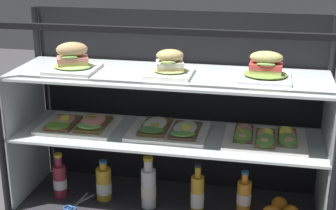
# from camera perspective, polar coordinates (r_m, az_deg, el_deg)

# --- Properties ---
(case_base_deck) EXTENTS (1.38, 0.44, 0.04)m
(case_base_deck) POSITION_cam_1_polar(r_m,az_deg,el_deg) (2.35, 0.00, -11.45)
(case_base_deck) COLOR #2F2D32
(case_base_deck) RESTS_ON ground
(case_frame) EXTENTS (1.38, 0.44, 0.88)m
(case_frame) POSITION_cam_1_polar(r_m,az_deg,el_deg) (2.28, 0.69, 0.33)
(case_frame) COLOR black
(case_frame) RESTS_ON ground
(riser_lower_tier) EXTENTS (1.32, 0.38, 0.33)m
(riser_lower_tier) POSITION_cam_1_polar(r_m,az_deg,el_deg) (2.26, 0.00, -7.40)
(riser_lower_tier) COLOR silver
(riser_lower_tier) RESTS_ON case_base_deck
(shelf_lower_glass) EXTENTS (1.34, 0.40, 0.01)m
(shelf_lower_glass) POSITION_cam_1_polar(r_m,az_deg,el_deg) (2.19, 0.00, -3.45)
(shelf_lower_glass) COLOR silver
(shelf_lower_glass) RESTS_ON riser_lower_tier
(riser_upper_tier) EXTENTS (1.32, 0.38, 0.26)m
(riser_upper_tier) POSITION_cam_1_polar(r_m,az_deg,el_deg) (2.14, 0.00, -0.13)
(riser_upper_tier) COLOR silver
(riser_upper_tier) RESTS_ON shelf_lower_glass
(shelf_upper_glass) EXTENTS (1.34, 0.40, 0.01)m
(shelf_upper_glass) POSITION_cam_1_polar(r_m,az_deg,el_deg) (2.11, 0.00, 3.32)
(shelf_upper_glass) COLOR silver
(shelf_upper_glass) RESTS_ON riser_upper_tier
(plated_roll_sandwich_far_right) EXTENTS (0.21, 0.21, 0.12)m
(plated_roll_sandwich_far_right) POSITION_cam_1_polar(r_m,az_deg,el_deg) (2.19, -10.69, 4.93)
(plated_roll_sandwich_far_right) COLOR white
(plated_roll_sandwich_far_right) RESTS_ON shelf_upper_glass
(plated_roll_sandwich_center) EXTENTS (0.19, 0.19, 0.11)m
(plated_roll_sandwich_center) POSITION_cam_1_polar(r_m,az_deg,el_deg) (2.08, 0.21, 4.44)
(plated_roll_sandwich_center) COLOR white
(plated_roll_sandwich_center) RESTS_ON shelf_upper_glass
(plated_roll_sandwich_near_left_corner) EXTENTS (0.20, 0.20, 0.11)m
(plated_roll_sandwich_near_left_corner) POSITION_cam_1_polar(r_m,az_deg,el_deg) (2.06, 10.93, 3.95)
(plated_roll_sandwich_near_left_corner) COLOR white
(plated_roll_sandwich_near_left_corner) RESTS_ON shelf_upper_glass
(open_sandwich_tray_right_of_center) EXTENTS (0.34, 0.28, 0.06)m
(open_sandwich_tray_right_of_center) POSITION_cam_1_polar(r_m,az_deg,el_deg) (2.29, -9.93, -2.10)
(open_sandwich_tray_right_of_center) COLOR white
(open_sandwich_tray_right_of_center) RESTS_ON shelf_lower_glass
(open_sandwich_tray_far_right) EXTENTS (0.34, 0.28, 0.06)m
(open_sandwich_tray_far_right) POSITION_cam_1_polar(r_m,az_deg,el_deg) (2.19, 0.15, -2.80)
(open_sandwich_tray_far_right) COLOR white
(open_sandwich_tray_far_right) RESTS_ON shelf_lower_glass
(open_sandwich_tray_left_of_center) EXTENTS (0.34, 0.28, 0.06)m
(open_sandwich_tray_left_of_center) POSITION_cam_1_polar(r_m,az_deg,el_deg) (2.15, 10.86, -3.60)
(open_sandwich_tray_left_of_center) COLOR white
(open_sandwich_tray_left_of_center) RESTS_ON shelf_lower_glass
(juice_bottle_tucked_behind) EXTENTS (0.06, 0.06, 0.21)m
(juice_bottle_tucked_behind) POSITION_cam_1_polar(r_m,az_deg,el_deg) (2.41, -12.07, -8.23)
(juice_bottle_tucked_behind) COLOR maroon
(juice_bottle_tucked_behind) RESTS_ON case_base_deck
(juice_bottle_front_right_end) EXTENTS (0.07, 0.07, 0.19)m
(juice_bottle_front_right_end) POSITION_cam_1_polar(r_m,az_deg,el_deg) (2.36, -7.22, -8.81)
(juice_bottle_front_right_end) COLOR gold
(juice_bottle_front_right_end) RESTS_ON case_base_deck
(juice_bottle_front_fourth) EXTENTS (0.07, 0.07, 0.24)m
(juice_bottle_front_fourth) POSITION_cam_1_polar(r_m,az_deg,el_deg) (2.27, -2.20, -9.19)
(juice_bottle_front_fourth) COLOR white
(juice_bottle_front_fourth) RESTS_ON case_base_deck
(juice_bottle_back_center) EXTENTS (0.06, 0.06, 0.23)m
(juice_bottle_back_center) POSITION_cam_1_polar(r_m,az_deg,el_deg) (2.24, 3.33, -9.98)
(juice_bottle_back_center) COLOR gold
(juice_bottle_back_center) RESTS_ON case_base_deck
(juice_bottle_near_post) EXTENTS (0.06, 0.06, 0.20)m
(juice_bottle_near_post) POSITION_cam_1_polar(r_m,az_deg,el_deg) (2.26, 8.54, -10.13)
(juice_bottle_near_post) COLOR orange
(juice_bottle_near_post) RESTS_ON case_base_deck
(orange_fruit_beside_bottles) EXTENTS (0.07, 0.07, 0.07)m
(orange_fruit_beside_bottles) POSITION_cam_1_polar(r_m,az_deg,el_deg) (2.31, 12.43, -10.87)
(orange_fruit_beside_bottles) COLOR orange
(orange_fruit_beside_bottles) RESTS_ON case_base_deck
(kitchen_scissors) EXTENTS (0.11, 0.18, 0.01)m
(kitchen_scissors) POSITION_cam_1_polar(r_m,az_deg,el_deg) (2.35, -10.65, -11.12)
(kitchen_scissors) COLOR silver
(kitchen_scissors) RESTS_ON case_base_deck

